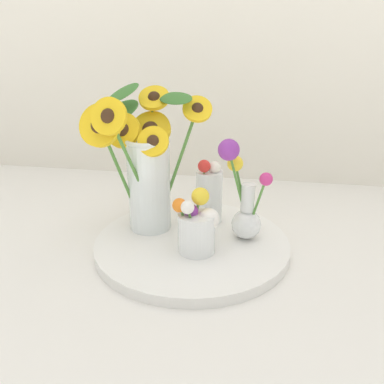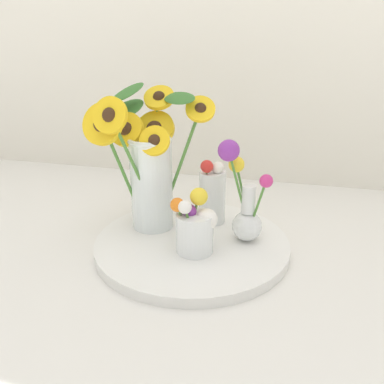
{
  "view_description": "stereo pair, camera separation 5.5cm",
  "coord_description": "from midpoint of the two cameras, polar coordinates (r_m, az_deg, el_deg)",
  "views": [
    {
      "loc": [
        0.15,
        -0.61,
        0.41
      ],
      "look_at": [
        0.02,
        0.1,
        0.13
      ],
      "focal_mm": 35.0,
      "sensor_mm": 36.0,
      "label": 1
    },
    {
      "loc": [
        0.2,
        -0.59,
        0.41
      ],
      "look_at": [
        0.02,
        0.1,
        0.13
      ],
      "focal_mm": 35.0,
      "sensor_mm": 36.0,
      "label": 2
    }
  ],
  "objects": [
    {
      "name": "mason_jar_sunflowers",
      "position": [
        0.82,
        -8.98,
        3.96
      ],
      "size": [
        0.27,
        0.2,
        0.32
      ],
      "color": "silver",
      "rests_on": "serving_tray"
    },
    {
      "name": "vase_small_back",
      "position": [
        0.87,
        0.87,
        -0.17
      ],
      "size": [
        0.06,
        0.06,
        0.15
      ],
      "color": "white",
      "rests_on": "serving_tray"
    },
    {
      "name": "serving_tray",
      "position": [
        0.82,
        -1.93,
        -7.85
      ],
      "size": [
        0.42,
        0.42,
        0.02
      ],
      "color": "white",
      "rests_on": "ground_plane"
    },
    {
      "name": "vase_small_center",
      "position": [
        0.74,
        -1.3,
        -5.26
      ],
      "size": [
        0.09,
        0.07,
        0.13
      ],
      "color": "white",
      "rests_on": "serving_tray"
    },
    {
      "name": "ground_plane",
      "position": [
        0.75,
        -5.15,
        -12.13
      ],
      "size": [
        6.0,
        6.0,
        0.0
      ],
      "primitive_type": "plane",
      "color": "silver"
    },
    {
      "name": "vase_bulb_right",
      "position": [
        0.79,
        5.86,
        -1.47
      ],
      "size": [
        0.11,
        0.07,
        0.22
      ],
      "color": "white",
      "rests_on": "serving_tray"
    }
  ]
}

